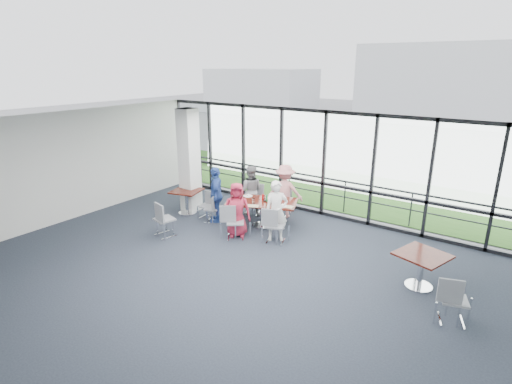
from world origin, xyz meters
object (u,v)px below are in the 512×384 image
Objects in this scene: diner_far_left at (250,190)px; chair_spare_lb at (206,206)px; chair_main_fl at (252,200)px; main_table at (262,205)px; chair_main_end at (212,208)px; side_table_left at (187,194)px; side_table_right at (422,259)px; chair_main_nl at (235,222)px; chair_spare_r at (454,300)px; diner_far_right at (285,191)px; diner_end at (216,194)px; chair_main_nr at (276,225)px; structural_column at (189,161)px; chair_spare_la at (165,219)px; diner_near_right at (276,211)px; diner_near_left at (237,210)px; chair_main_fr at (281,202)px.

diner_far_left is 1.42m from chair_spare_lb.
chair_spare_lb is at bearing 31.54° from chair_main_fl.
main_table is 1.53m from chair_main_end.
main_table is 2.53m from side_table_left.
chair_main_nl is (-4.65, -0.26, -0.18)m from side_table_right.
chair_main_fl is 1.36m from chair_main_end.
chair_spare_r reaches higher than main_table.
main_table is 1.02m from diner_far_right.
diner_end reaches higher than chair_main_nl.
chair_main_fl reaches higher than side_table_left.
chair_main_nr reaches higher than chair_main_fl.
chair_main_end is (1.08, -0.09, -0.22)m from side_table_left.
structural_column is 7.26m from side_table_right.
chair_spare_la reaches higher than chair_spare_lb.
diner_near_right reaches higher than chair_main_fl.
chair_main_nr is 1.15× the size of chair_main_end.
diner_near_left is 1.68× the size of chair_main_fr.
diner_far_right is at bearing 73.16° from chair_spare_la.
chair_main_nl reaches higher than chair_spare_lb.
chair_spare_lb is (-1.70, -0.48, -0.23)m from main_table.
chair_main_fr is at bearing -174.64° from chair_main_fl.
main_table is 1.49× the size of diner_near_left.
diner_far_right is 1.78× the size of chair_main_nl.
chair_spare_la reaches higher than chair_main_fl.
chair_spare_la is (0.87, -1.92, -1.12)m from structural_column.
diner_far_left reaches higher than chair_main_nl.
diner_near_right is at bearing -6.95° from chair_main_nl.
side_table_left is at bearing 158.05° from chair_main_nr.
chair_main_nl is 1.73m from chair_spare_lb.
chair_main_fr is 1.11× the size of chair_spare_lb.
diner_far_right is 2.41m from chair_spare_lb.
side_table_right is 1.27× the size of chair_main_fl.
chair_main_nl reaches higher than side_table_right.
chair_spare_r is (4.43, -1.04, -0.01)m from chair_main_nr.
diner_far_right is at bearing 108.97° from chair_main_end.
side_table_left is at bearing 20.35° from chair_main_fr.
diner_end reaches higher than side_table_right.
chair_spare_la is (-2.59, -1.51, -0.33)m from diner_near_right.
chair_spare_la is at bearing -65.14° from side_table_left.
structural_column is 3.50× the size of chair_main_nl.
side_table_left is at bearing 152.39° from chair_spare_r.
chair_main_end is 0.31m from chair_spare_lb.
side_table_right is at bearing 146.34° from chair_main_fr.
diner_end is (-1.46, -1.45, 0.01)m from diner_far_right.
side_table_right is 5.96m from chair_main_end.
chair_spare_r is (5.50, -0.79, -0.29)m from diner_near_left.
chair_spare_r is (6.15, -2.40, -0.00)m from chair_main_fl.
diner_end is at bearing 155.33° from chair_main_nr.
chair_main_nr is at bearing 106.44° from chair_main_fr.
chair_main_end is at bearing -76.27° from diner_end.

